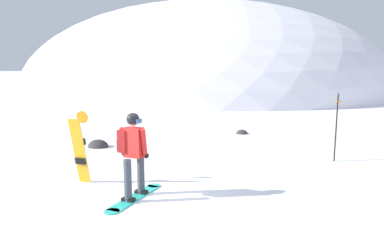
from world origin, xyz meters
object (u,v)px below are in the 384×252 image
at_px(snowboarder_main, 133,153).
at_px(rock_dark, 242,134).
at_px(piste_marker_near, 336,122).
at_px(rock_mid, 98,147).
at_px(spare_snowboard, 80,148).

xyz_separation_m(snowboarder_main, rock_dark, (0.80, 7.65, -0.92)).
distance_m(piste_marker_near, rock_mid, 7.29).
xyz_separation_m(piste_marker_near, rock_dark, (-3.17, 3.37, -1.09)).
height_order(spare_snowboard, rock_dark, spare_snowboard).
relative_size(piste_marker_near, rock_mid, 2.80).
xyz_separation_m(snowboarder_main, piste_marker_near, (3.97, 4.27, 0.17)).
distance_m(spare_snowboard, piste_marker_near, 6.69).
bearing_deg(rock_mid, spare_snowboard, -63.37).
distance_m(rock_dark, rock_mid, 5.52).
bearing_deg(spare_snowboard, piste_marker_near, 34.86).
distance_m(piste_marker_near, rock_dark, 4.76).
relative_size(snowboarder_main, rock_dark, 4.06).
relative_size(spare_snowboard, piste_marker_near, 0.85).
bearing_deg(spare_snowboard, rock_mid, 116.63).
bearing_deg(rock_dark, piste_marker_near, -46.76).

